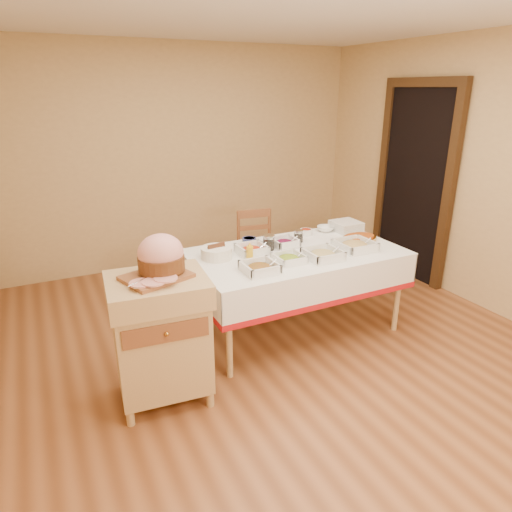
% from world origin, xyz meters
% --- Properties ---
extents(room_shell, '(5.00, 5.00, 5.00)m').
position_xyz_m(room_shell, '(0.00, 0.00, 1.30)').
color(room_shell, brown).
rests_on(room_shell, ground).
extents(doorway, '(0.09, 1.10, 2.20)m').
position_xyz_m(doorway, '(2.20, 0.90, 1.11)').
color(doorway, black).
rests_on(doorway, ground).
extents(dining_table, '(1.82, 1.02, 0.76)m').
position_xyz_m(dining_table, '(0.30, 0.30, 0.60)').
color(dining_table, tan).
rests_on(dining_table, ground).
extents(butcher_cart, '(0.70, 0.60, 0.92)m').
position_xyz_m(butcher_cart, '(-1.03, -0.14, 0.52)').
color(butcher_cart, tan).
rests_on(butcher_cart, ground).
extents(dining_chair, '(0.46, 0.44, 0.90)m').
position_xyz_m(dining_chair, '(0.36, 1.16, 0.46)').
color(dining_chair, brown).
rests_on(dining_chair, ground).
extents(ham_on_board, '(0.43, 0.41, 0.28)m').
position_xyz_m(ham_on_board, '(-0.99, -0.10, 1.04)').
color(ham_on_board, brown).
rests_on(ham_on_board, butcher_cart).
extents(serving_dish_a, '(0.26, 0.26, 0.11)m').
position_xyz_m(serving_dish_a, '(-0.20, 0.02, 0.80)').
color(serving_dish_a, white).
rests_on(serving_dish_a, dining_table).
extents(serving_dish_b, '(0.23, 0.23, 0.09)m').
position_xyz_m(serving_dish_b, '(0.12, 0.11, 0.79)').
color(serving_dish_b, white).
rests_on(serving_dish_b, dining_table).
extents(serving_dish_c, '(0.28, 0.28, 0.11)m').
position_xyz_m(serving_dish_c, '(0.41, 0.05, 0.80)').
color(serving_dish_c, white).
rests_on(serving_dish_c, dining_table).
extents(serving_dish_d, '(0.30, 0.30, 0.11)m').
position_xyz_m(serving_dish_d, '(0.79, 0.12, 0.80)').
color(serving_dish_d, white).
rests_on(serving_dish_d, dining_table).
extents(serving_dish_e, '(0.25, 0.23, 0.11)m').
position_xyz_m(serving_dish_e, '(-0.07, 0.42, 0.80)').
color(serving_dish_e, white).
rests_on(serving_dish_e, dining_table).
extents(serving_dish_f, '(0.23, 0.22, 0.10)m').
position_xyz_m(serving_dish_f, '(0.28, 0.47, 0.79)').
color(serving_dish_f, white).
rests_on(serving_dish_f, dining_table).
extents(small_bowl_left, '(0.11, 0.11, 0.05)m').
position_xyz_m(small_bowl_left, '(-0.31, 0.60, 0.79)').
color(small_bowl_left, white).
rests_on(small_bowl_left, dining_table).
extents(small_bowl_mid, '(0.13, 0.13, 0.05)m').
position_xyz_m(small_bowl_mid, '(0.03, 0.67, 0.79)').
color(small_bowl_mid, navy).
rests_on(small_bowl_mid, dining_table).
extents(small_bowl_right, '(0.12, 0.12, 0.06)m').
position_xyz_m(small_bowl_right, '(0.63, 0.66, 0.79)').
color(small_bowl_right, white).
rests_on(small_bowl_right, dining_table).
extents(bowl_white_imported, '(0.18, 0.18, 0.04)m').
position_xyz_m(bowl_white_imported, '(0.18, 0.62, 0.78)').
color(bowl_white_imported, white).
rests_on(bowl_white_imported, dining_table).
extents(bowl_small_imported, '(0.19, 0.19, 0.05)m').
position_xyz_m(bowl_small_imported, '(0.86, 0.68, 0.79)').
color(bowl_small_imported, white).
rests_on(bowl_small_imported, dining_table).
extents(preserve_jar_left, '(0.11, 0.11, 0.13)m').
position_xyz_m(preserve_jar_left, '(0.10, 0.44, 0.82)').
color(preserve_jar_left, silver).
rests_on(preserve_jar_left, dining_table).
extents(preserve_jar_right, '(0.09, 0.09, 0.11)m').
position_xyz_m(preserve_jar_right, '(0.45, 0.51, 0.81)').
color(preserve_jar_right, silver).
rests_on(preserve_jar_right, dining_table).
extents(mustard_bottle, '(0.05, 0.05, 0.17)m').
position_xyz_m(mustard_bottle, '(-0.17, 0.24, 0.84)').
color(mustard_bottle, gold).
rests_on(mustard_bottle, dining_table).
extents(bread_basket, '(0.26, 0.26, 0.11)m').
position_xyz_m(bread_basket, '(-0.38, 0.45, 0.81)').
color(bread_basket, white).
rests_on(bread_basket, dining_table).
extents(plate_stack, '(0.26, 0.26, 0.09)m').
position_xyz_m(plate_stack, '(1.06, 0.61, 0.81)').
color(plate_stack, white).
rests_on(plate_stack, dining_table).
extents(brass_platter, '(0.35, 0.25, 0.05)m').
position_xyz_m(brass_platter, '(0.98, 0.30, 0.78)').
color(brass_platter, '#B88233').
rests_on(brass_platter, dining_table).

